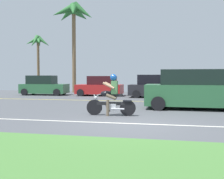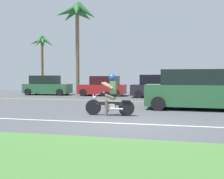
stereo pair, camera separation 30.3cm
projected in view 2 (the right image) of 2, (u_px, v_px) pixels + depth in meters
ground at (140, 112)px, 11.42m from camera, size 56.00×30.00×0.04m
grass_median at (90, 165)px, 4.52m from camera, size 56.00×3.80×0.06m
lane_line_near at (129, 124)px, 8.59m from camera, size 50.40×0.12×0.01m
lane_line_far at (150, 101)px, 16.19m from camera, size 50.40×0.12×0.01m
motorcyclist at (110, 98)px, 10.38m from camera, size 1.96×0.64×1.64m
suv_nearby at (196, 90)px, 12.38m from camera, size 4.76×2.24×1.86m
parked_car_0 at (47, 86)px, 22.08m from camera, size 3.88×1.96×1.62m
parked_car_1 at (103, 87)px, 21.13m from camera, size 3.65×2.01×1.57m
parked_car_2 at (161, 87)px, 19.20m from camera, size 4.49×1.98×1.67m
palm_tree_0 at (77, 17)px, 25.15m from camera, size 4.34×4.47×8.61m
palm_tree_1 at (42, 45)px, 26.77m from camera, size 2.59×2.53×5.69m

